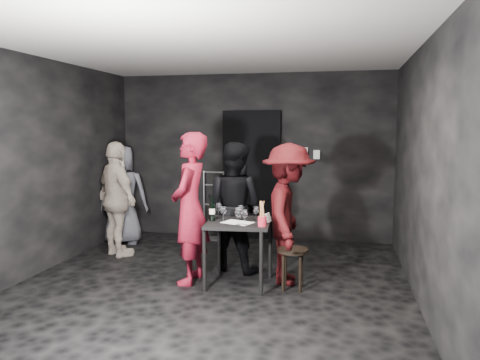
% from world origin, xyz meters
% --- Properties ---
extents(floor, '(4.50, 5.00, 0.02)m').
position_xyz_m(floor, '(0.00, 0.00, 0.00)').
color(floor, black).
rests_on(floor, ground).
extents(ceiling, '(4.50, 5.00, 0.02)m').
position_xyz_m(ceiling, '(0.00, 0.00, 2.70)').
color(ceiling, silver).
rests_on(ceiling, ground).
extents(wall_back, '(4.50, 0.04, 2.70)m').
position_xyz_m(wall_back, '(0.00, 2.50, 1.35)').
color(wall_back, black).
rests_on(wall_back, ground).
extents(wall_front, '(4.50, 0.04, 2.70)m').
position_xyz_m(wall_front, '(0.00, -2.50, 1.35)').
color(wall_front, black).
rests_on(wall_front, ground).
extents(wall_left, '(0.04, 5.00, 2.70)m').
position_xyz_m(wall_left, '(-2.25, 0.00, 1.35)').
color(wall_left, black).
rests_on(wall_left, ground).
extents(wall_right, '(0.04, 5.00, 2.70)m').
position_xyz_m(wall_right, '(2.25, 0.00, 1.35)').
color(wall_right, black).
rests_on(wall_right, ground).
extents(doorway, '(0.95, 0.10, 2.10)m').
position_xyz_m(doorway, '(0.00, 2.44, 1.05)').
color(doorway, black).
rests_on(doorway, ground).
extents(wallbox_upper, '(0.12, 0.06, 0.12)m').
position_xyz_m(wallbox_upper, '(0.85, 2.45, 1.45)').
color(wallbox_upper, '#B7B7B2').
rests_on(wallbox_upper, wall_back).
extents(wallbox_lower, '(0.10, 0.06, 0.14)m').
position_xyz_m(wallbox_lower, '(1.05, 2.45, 1.40)').
color(wallbox_lower, '#B7B7B2').
rests_on(wallbox_lower, wall_back).
extents(hand_truck, '(0.37, 0.32, 1.11)m').
position_xyz_m(hand_truck, '(-0.61, 2.29, 0.21)').
color(hand_truck, '#B2B2B7').
rests_on(hand_truck, floor).
extents(tasting_table, '(0.72, 0.72, 0.75)m').
position_xyz_m(tasting_table, '(0.30, 0.13, 0.65)').
color(tasting_table, black).
rests_on(tasting_table, floor).
extents(stool, '(0.34, 0.34, 0.47)m').
position_xyz_m(stool, '(0.93, 0.09, 0.37)').
color(stool, '#34251B').
rests_on(stool, floor).
extents(server_red, '(0.52, 0.77, 2.10)m').
position_xyz_m(server_red, '(-0.28, 0.10, 1.05)').
color(server_red, maroon).
rests_on(server_red, floor).
extents(woman_black, '(0.98, 0.73, 1.80)m').
position_xyz_m(woman_black, '(0.11, 0.70, 0.90)').
color(woman_black, black).
rests_on(woman_black, floor).
extents(man_maroon, '(0.62, 1.20, 1.81)m').
position_xyz_m(man_maroon, '(0.85, 0.33, 0.90)').
color(man_maroon, '#35080A').
rests_on(man_maroon, floor).
extents(bystander_cream, '(1.13, 1.02, 1.78)m').
position_xyz_m(bystander_cream, '(-1.65, 0.96, 0.89)').
color(bystander_cream, '#C4B09D').
rests_on(bystander_cream, floor).
extents(bystander_grey, '(0.88, 0.63, 1.62)m').
position_xyz_m(bystander_grey, '(-1.90, 1.63, 0.81)').
color(bystander_grey, '#52525C').
rests_on(bystander_grey, floor).
extents(tasting_mat, '(0.39, 0.32, 0.00)m').
position_xyz_m(tasting_mat, '(0.30, 0.04, 0.75)').
color(tasting_mat, white).
rests_on(tasting_mat, tasting_table).
extents(wine_glass_a, '(0.08, 0.08, 0.19)m').
position_xyz_m(wine_glass_a, '(0.13, 0.07, 0.84)').
color(wine_glass_a, white).
rests_on(wine_glass_a, tasting_table).
extents(wine_glass_b, '(0.09, 0.09, 0.20)m').
position_xyz_m(wine_glass_b, '(0.03, 0.25, 0.85)').
color(wine_glass_b, white).
rests_on(wine_glass_b, tasting_table).
extents(wine_glass_c, '(0.08, 0.08, 0.18)m').
position_xyz_m(wine_glass_c, '(0.30, 0.23, 0.84)').
color(wine_glass_c, white).
rests_on(wine_glass_c, tasting_table).
extents(wine_glass_d, '(0.10, 0.10, 0.21)m').
position_xyz_m(wine_glass_d, '(0.34, -0.08, 0.86)').
color(wine_glass_d, white).
rests_on(wine_glass_d, tasting_table).
extents(wine_glass_e, '(0.09, 0.09, 0.19)m').
position_xyz_m(wine_glass_e, '(0.41, -0.06, 0.84)').
color(wine_glass_e, white).
rests_on(wine_glass_e, tasting_table).
extents(wine_glass_f, '(0.09, 0.09, 0.18)m').
position_xyz_m(wine_glass_f, '(0.49, 0.21, 0.84)').
color(wine_glass_f, white).
rests_on(wine_glass_f, tasting_table).
extents(wine_bottle, '(0.07, 0.07, 0.28)m').
position_xyz_m(wine_bottle, '(-0.01, 0.09, 0.86)').
color(wine_bottle, black).
rests_on(wine_bottle, tasting_table).
extents(breadstick_cup, '(0.10, 0.10, 0.30)m').
position_xyz_m(breadstick_cup, '(0.61, -0.08, 0.88)').
color(breadstick_cup, red).
rests_on(breadstick_cup, tasting_table).
extents(reserved_card, '(0.11, 0.15, 0.11)m').
position_xyz_m(reserved_card, '(0.61, 0.14, 0.80)').
color(reserved_card, white).
rests_on(reserved_card, tasting_table).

